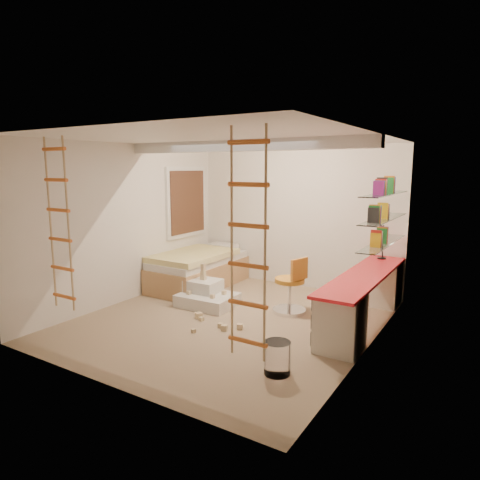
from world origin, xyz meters
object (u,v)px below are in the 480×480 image
Objects in this scene: swivel_chair at (291,292)px; desk at (364,297)px; bed at (199,269)px; play_platform at (206,296)px.

desk is at bearing 4.98° from swivel_chair.
desk is 1.10m from swivel_chair.
bed is 2.20× the size of play_platform.
bed is 1.15m from play_platform.
play_platform is at bearing -169.03° from desk.
play_platform is (-2.42, -0.47, -0.25)m from desk.
bed reaches higher than play_platform.
bed is at bearing 167.71° from swivel_chair.
bed is (-3.20, 0.36, -0.07)m from desk.
desk is at bearing -6.49° from bed.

